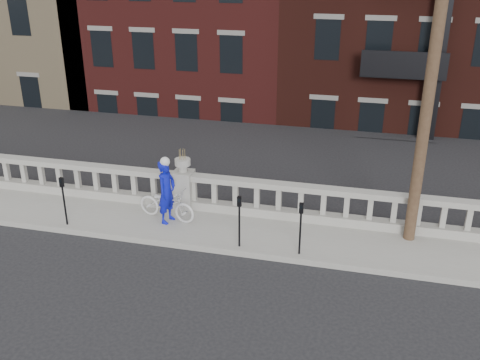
{
  "coord_description": "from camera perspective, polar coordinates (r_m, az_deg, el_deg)",
  "views": [
    {
      "loc": [
        4.94,
        -9.12,
        6.86
      ],
      "look_at": [
        1.84,
        3.2,
        1.48
      ],
      "focal_mm": 40.0,
      "sensor_mm": 36.0,
      "label": 1
    }
  ],
  "objects": [
    {
      "name": "utility_pole",
      "position": [
        12.89,
        20.29,
        14.35
      ],
      "size": [
        1.6,
        0.28,
        10.0
      ],
      "color": "#422D1E",
      "rests_on": "sidewalk"
    },
    {
      "name": "parking_meter_b",
      "position": [
        14.82,
        -18.33,
        -1.6
      ],
      "size": [
        0.1,
        0.09,
        1.36
      ],
      "color": "black",
      "rests_on": "sidewalk"
    },
    {
      "name": "parking_meter_c",
      "position": [
        13.02,
        -0.07,
        -3.83
      ],
      "size": [
        0.1,
        0.09,
        1.36
      ],
      "color": "black",
      "rests_on": "sidewalk"
    },
    {
      "name": "ground",
      "position": [
        12.43,
        -12.13,
        -11.13
      ],
      "size": [
        120.0,
        120.0,
        0.0
      ],
      "primitive_type": "plane",
      "color": "black",
      "rests_on": "ground"
    },
    {
      "name": "balustrade",
      "position": [
        15.29,
        -6.0,
        -1.19
      ],
      "size": [
        28.0,
        0.34,
        1.03
      ],
      "color": "gray",
      "rests_on": "sidewalk"
    },
    {
      "name": "sidewalk",
      "position": [
        14.74,
        -7.16,
        -4.66
      ],
      "size": [
        32.0,
        2.2,
        0.15
      ],
      "primitive_type": "cube",
      "color": "gray",
      "rests_on": "ground"
    },
    {
      "name": "bicycle",
      "position": [
        14.69,
        -7.83,
        -2.52
      ],
      "size": [
        1.78,
        0.91,
        0.89
      ],
      "primitive_type": "imported",
      "rotation": [
        0.0,
        0.0,
        1.38
      ],
      "color": "silver",
      "rests_on": "sidewalk"
    },
    {
      "name": "parking_meter_d",
      "position": [
        12.77,
        6.49,
        -4.54
      ],
      "size": [
        0.1,
        0.09,
        1.36
      ],
      "color": "black",
      "rests_on": "sidewalk"
    },
    {
      "name": "cyclist",
      "position": [
        14.36,
        -7.82,
        -1.25
      ],
      "size": [
        0.54,
        0.71,
        1.75
      ],
      "primitive_type": "imported",
      "rotation": [
        0.0,
        0.0,
        1.37
      ],
      "color": "#0B12B0",
      "rests_on": "sidewalk"
    },
    {
      "name": "lower_level",
      "position": [
        32.73,
        6.55,
        15.37
      ],
      "size": [
        80.0,
        44.0,
        20.8
      ],
      "color": "#605E59",
      "rests_on": "ground"
    },
    {
      "name": "planter_pedestal",
      "position": [
        15.22,
        -6.03,
        -0.54
      ],
      "size": [
        0.55,
        0.55,
        1.76
      ],
      "color": "gray",
      "rests_on": "sidewalk"
    }
  ]
}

